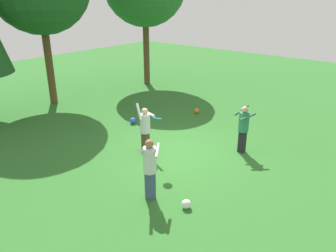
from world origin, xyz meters
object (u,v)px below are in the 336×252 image
at_px(person_bystander, 244,125).
at_px(ball_blue, 133,121).
at_px(person_thrower, 145,127).
at_px(ball_white, 186,204).
at_px(ball_orange, 197,111).
at_px(person_catcher, 150,165).
at_px(frisbee, 157,118).

xyz_separation_m(person_bystander, ball_blue, (-0.50, 4.70, -0.83)).
bearing_deg(person_thrower, ball_white, -6.02).
height_order(person_bystander, ball_blue, person_bystander).
distance_m(person_bystander, ball_white, 3.89).
relative_size(person_thrower, ball_orange, 8.01).
relative_size(person_bystander, ball_white, 6.74).
bearing_deg(person_catcher, ball_white, -110.74).
bearing_deg(ball_orange, ball_blue, 154.79).
height_order(person_thrower, frisbee, person_thrower).
bearing_deg(ball_blue, ball_orange, -25.21).
bearing_deg(person_catcher, ball_blue, 14.93).
bearing_deg(person_bystander, person_catcher, 24.88).
height_order(person_bystander, frisbee, person_bystander).
xyz_separation_m(person_catcher, ball_blue, (3.51, 4.19, -0.87)).
relative_size(ball_orange, ball_white, 0.91).
xyz_separation_m(person_thrower, ball_orange, (4.37, 0.96, -0.84)).
xyz_separation_m(ball_orange, ball_blue, (-2.74, 1.29, 0.02)).
relative_size(person_thrower, person_catcher, 1.04).
distance_m(person_thrower, ball_blue, 2.90).
distance_m(person_thrower, person_bystander, 3.25).
height_order(person_bystander, ball_orange, person_bystander).
bearing_deg(frisbee, person_bystander, -32.17).
relative_size(person_catcher, ball_orange, 7.70).
relative_size(frisbee, ball_white, 1.47).
distance_m(frisbee, ball_blue, 3.98).
xyz_separation_m(person_thrower, ball_blue, (1.63, 2.25, -0.82)).
xyz_separation_m(ball_white, ball_blue, (3.26, 5.18, 0.01)).
height_order(person_catcher, frisbee, person_catcher).
height_order(person_bystander, ball_white, person_bystander).
xyz_separation_m(person_thrower, frisbee, (-0.38, -0.88, 0.61)).
xyz_separation_m(person_bystander, ball_white, (-3.76, -0.47, -0.84)).
bearing_deg(ball_white, person_bystander, 7.14).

